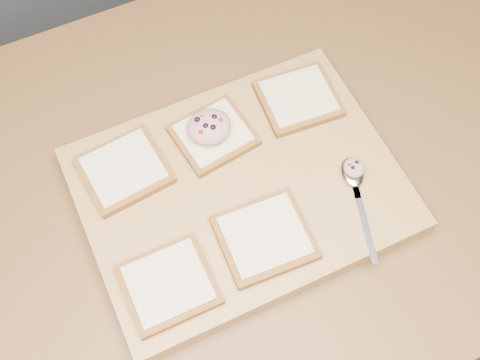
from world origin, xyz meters
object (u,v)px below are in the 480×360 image
object	(u,v)px
bread_far_center	(213,135)
tuna_salad_dollop	(209,127)
spoon	(354,180)
cutting_board	(240,191)

from	to	relation	value
bread_far_center	tuna_salad_dollop	xyz separation A→B (m)	(-0.01, 0.00, 0.02)
bread_far_center	spoon	bearing A→B (deg)	-44.98
cutting_board	tuna_salad_dollop	xyz separation A→B (m)	(-0.01, 0.09, 0.05)
cutting_board	bread_far_center	size ratio (longest dim) A/B	3.75
bread_far_center	cutting_board	bearing A→B (deg)	-88.68
cutting_board	spoon	xyz separation A→B (m)	(0.16, -0.07, 0.02)
tuna_salad_dollop	spoon	size ratio (longest dim) A/B	0.40
cutting_board	bread_far_center	xyz separation A→B (m)	(-0.00, 0.09, 0.03)
cutting_board	tuna_salad_dollop	size ratio (longest dim) A/B	6.97
cutting_board	spoon	size ratio (longest dim) A/B	2.76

